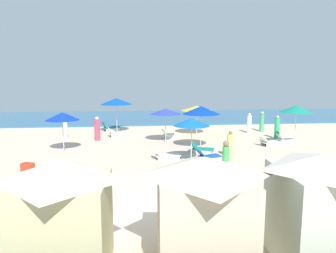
{
  "coord_description": "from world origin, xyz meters",
  "views": [
    {
      "loc": [
        0.69,
        -10.52,
        4.45
      ],
      "look_at": [
        2.75,
        9.58,
        1.28
      ],
      "focal_mm": 34.59,
      "sensor_mm": 36.0,
      "label": 1
    }
  ],
  "objects_px": {
    "cabana_2": "(64,216)",
    "umbrella_4": "(192,122)",
    "lounge_chair_5_1": "(286,140)",
    "beachgoer_5": "(65,128)",
    "beachgoer_7": "(230,145)",
    "umbrella_0": "(116,101)",
    "umbrella_2": "(197,108)",
    "beachgoer_0": "(249,124)",
    "lounge_chair_4_1": "(208,156)",
    "lounge_chair_0_1": "(117,133)",
    "lounge_chair_5_0": "(269,142)",
    "lounge_chair_6_0": "(202,149)",
    "beachgoer_1": "(226,161)",
    "cooler_box_0": "(28,167)",
    "umbrella_6": "(201,110)",
    "beachgoer_6": "(97,129)",
    "beachgoer_4": "(277,128)",
    "cabana_4": "(321,209)",
    "lounge_chair_4_0": "(166,155)",
    "umbrella_1": "(62,116)",
    "lounge_chair_3_0": "(170,134)",
    "beachgoer_2": "(262,122)",
    "cabana_3": "(203,212)",
    "lounge_chair_0_0": "(110,128)",
    "umbrella_5": "(297,109)"
  },
  "relations": [
    {
      "from": "lounge_chair_0_0",
      "to": "beachgoer_0",
      "type": "xyz_separation_m",
      "value": [
        10.89,
        -2.14,
        0.47
      ]
    },
    {
      "from": "umbrella_2",
      "to": "umbrella_5",
      "type": "distance_m",
      "value": 7.23
    },
    {
      "from": "beachgoer_2",
      "to": "lounge_chair_3_0",
      "type": "bearing_deg",
      "value": -78.85
    },
    {
      "from": "umbrella_4",
      "to": "beachgoer_7",
      "type": "xyz_separation_m",
      "value": [
        2.36,
        1.03,
        -1.47
      ]
    },
    {
      "from": "umbrella_6",
      "to": "beachgoer_2",
      "type": "distance_m",
      "value": 8.57
    },
    {
      "from": "umbrella_2",
      "to": "cabana_4",
      "type": "bearing_deg",
      "value": -91.22
    },
    {
      "from": "lounge_chair_3_0",
      "to": "lounge_chair_5_0",
      "type": "relative_size",
      "value": 0.86
    },
    {
      "from": "umbrella_2",
      "to": "lounge_chair_4_1",
      "type": "xyz_separation_m",
      "value": [
        -0.82,
        -7.55,
        -1.8
      ]
    },
    {
      "from": "lounge_chair_5_1",
      "to": "beachgoer_1",
      "type": "xyz_separation_m",
      "value": [
        -6.08,
        -6.89,
        0.58
      ]
    },
    {
      "from": "beachgoer_6",
      "to": "beachgoer_1",
      "type": "bearing_deg",
      "value": 47.09
    },
    {
      "from": "lounge_chair_3_0",
      "to": "umbrella_4",
      "type": "relative_size",
      "value": 0.57
    },
    {
      "from": "lounge_chair_5_1",
      "to": "beachgoer_1",
      "type": "bearing_deg",
      "value": 138.86
    },
    {
      "from": "umbrella_1",
      "to": "lounge_chair_6_0",
      "type": "relative_size",
      "value": 1.62
    },
    {
      "from": "lounge_chair_4_1",
      "to": "lounge_chair_5_1",
      "type": "xyz_separation_m",
      "value": [
        6.11,
        3.69,
        0.03
      ]
    },
    {
      "from": "umbrella_2",
      "to": "lounge_chair_4_1",
      "type": "bearing_deg",
      "value": -96.23
    },
    {
      "from": "lounge_chair_5_1",
      "to": "beachgoer_1",
      "type": "distance_m",
      "value": 9.21
    },
    {
      "from": "beachgoer_6",
      "to": "beachgoer_5",
      "type": "bearing_deg",
      "value": -99.29
    },
    {
      "from": "cabana_3",
      "to": "lounge_chair_0_0",
      "type": "bearing_deg",
      "value": 102.77
    },
    {
      "from": "beachgoer_1",
      "to": "beachgoer_6",
      "type": "height_order",
      "value": "beachgoer_1"
    },
    {
      "from": "umbrella_1",
      "to": "umbrella_0",
      "type": "bearing_deg",
      "value": 65.03
    },
    {
      "from": "lounge_chair_0_1",
      "to": "lounge_chair_5_0",
      "type": "distance_m",
      "value": 10.74
    },
    {
      "from": "lounge_chair_4_0",
      "to": "beachgoer_7",
      "type": "distance_m",
      "value": 3.61
    },
    {
      "from": "lounge_chair_0_0",
      "to": "beachgoer_1",
      "type": "xyz_separation_m",
      "value": [
        5.86,
        -13.18,
        0.58
      ]
    },
    {
      "from": "lounge_chair_0_1",
      "to": "umbrella_6",
      "type": "bearing_deg",
      "value": -145.27
    },
    {
      "from": "beachgoer_4",
      "to": "cabana_4",
      "type": "bearing_deg",
      "value": -171.3
    },
    {
      "from": "cabana_2",
      "to": "umbrella_4",
      "type": "distance_m",
      "value": 10.03
    },
    {
      "from": "cabana_4",
      "to": "lounge_chair_6_0",
      "type": "xyz_separation_m",
      "value": [
        -0.45,
        11.35,
        -1.14
      ]
    },
    {
      "from": "lounge_chair_0_0",
      "to": "beachgoer_7",
      "type": "height_order",
      "value": "beachgoer_7"
    },
    {
      "from": "beachgoer_7",
      "to": "cooler_box_0",
      "type": "distance_m",
      "value": 10.41
    },
    {
      "from": "cabana_4",
      "to": "beachgoer_1",
      "type": "height_order",
      "value": "cabana_4"
    },
    {
      "from": "umbrella_2",
      "to": "beachgoer_0",
      "type": "distance_m",
      "value": 4.43
    },
    {
      "from": "beachgoer_4",
      "to": "beachgoer_7",
      "type": "xyz_separation_m",
      "value": [
        -4.84,
        -4.79,
        -0.1
      ]
    },
    {
      "from": "umbrella_0",
      "to": "lounge_chair_6_0",
      "type": "bearing_deg",
      "value": -53.86
    },
    {
      "from": "lounge_chair_4_1",
      "to": "beachgoer_6",
      "type": "distance_m",
      "value": 8.92
    },
    {
      "from": "umbrella_1",
      "to": "lounge_chair_5_0",
      "type": "bearing_deg",
      "value": 1.48
    },
    {
      "from": "lounge_chair_0_0",
      "to": "umbrella_6",
      "type": "relative_size",
      "value": 0.57
    },
    {
      "from": "lounge_chair_6_0",
      "to": "beachgoer_1",
      "type": "xyz_separation_m",
      "value": [
        0.02,
        -4.9,
        0.6
      ]
    },
    {
      "from": "umbrella_4",
      "to": "umbrella_6",
      "type": "distance_m",
      "value": 3.31
    },
    {
      "from": "cabana_3",
      "to": "beachgoer_5",
      "type": "distance_m",
      "value": 17.86
    },
    {
      "from": "lounge_chair_4_0",
      "to": "cabana_4",
      "type": "bearing_deg",
      "value": -170.39
    },
    {
      "from": "umbrella_2",
      "to": "lounge_chair_4_1",
      "type": "relative_size",
      "value": 1.69
    },
    {
      "from": "cabana_4",
      "to": "umbrella_2",
      "type": "height_order",
      "value": "cabana_4"
    },
    {
      "from": "lounge_chair_6_0",
      "to": "cooler_box_0",
      "type": "xyz_separation_m",
      "value": [
        -8.9,
        -2.75,
        -0.05
      ]
    },
    {
      "from": "umbrella_0",
      "to": "beachgoer_5",
      "type": "distance_m",
      "value": 4.37
    },
    {
      "from": "beachgoer_1",
      "to": "lounge_chair_5_1",
      "type": "bearing_deg",
      "value": -21.45
    },
    {
      "from": "cabana_2",
      "to": "umbrella_0",
      "type": "bearing_deg",
      "value": 91.94
    },
    {
      "from": "umbrella_2",
      "to": "beachgoer_5",
      "type": "distance_m",
      "value": 9.74
    },
    {
      "from": "beachgoer_7",
      "to": "umbrella_0",
      "type": "bearing_deg",
      "value": -91.23
    },
    {
      "from": "lounge_chair_5_1",
      "to": "beachgoer_5",
      "type": "height_order",
      "value": "beachgoer_5"
    },
    {
      "from": "lounge_chair_5_1",
      "to": "beachgoer_1",
      "type": "relative_size",
      "value": 0.78
    }
  ]
}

